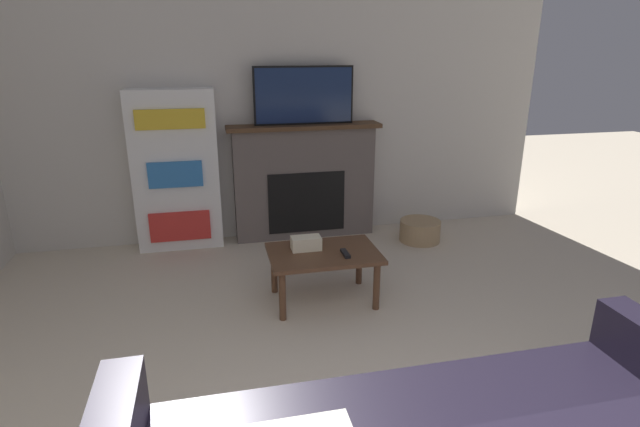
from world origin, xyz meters
TOP-DOWN VIEW (x-y plane):
  - wall_back at (0.00, 4.29)m, footprint 5.74×0.06m
  - fireplace at (0.37, 4.14)m, footprint 1.48×0.28m
  - tv at (0.37, 4.12)m, footprint 0.95×0.03m
  - coffee_table at (0.24, 2.74)m, footprint 0.81×0.55m
  - tissue_box at (0.12, 2.81)m, footprint 0.22×0.12m
  - remote_control at (0.38, 2.65)m, footprint 0.04×0.15m
  - bookshelf at (-0.85, 4.12)m, footprint 0.78×0.29m
  - storage_basket at (1.46, 3.74)m, footprint 0.40×0.40m

SIDE VIEW (x-z plane):
  - storage_basket at x=1.46m, z-range 0.00..0.21m
  - coffee_table at x=0.24m, z-range 0.14..0.54m
  - remote_control at x=0.38m, z-range 0.40..0.42m
  - tissue_box at x=0.12m, z-range 0.40..0.50m
  - fireplace at x=0.37m, z-range 0.00..1.14m
  - bookshelf at x=-0.85m, z-range 0.00..1.49m
  - wall_back at x=0.00m, z-range 0.00..2.70m
  - tv at x=0.37m, z-range 1.14..1.68m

